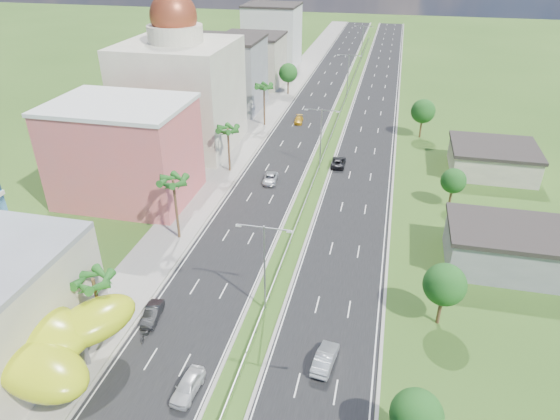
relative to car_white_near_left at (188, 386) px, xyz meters
The scene contains 33 objects.
ground 5.14m from the car_white_near_left, 36.84° to the left, with size 500.00×500.00×0.00m, color #2D5119.
road_left 93.11m from the car_white_near_left, 92.12° to the left, with size 11.00×260.00×0.04m, color black.
road_right 93.76m from the car_white_near_left, 82.92° to the left, with size 11.00×260.00×0.04m, color black.
sidewalk_left 93.94m from the car_white_near_left, 97.92° to the left, with size 7.00×260.00×0.12m, color gray.
median_guardrail 75.14m from the car_white_near_left, 86.90° to the left, with size 0.10×216.06×0.76m.
streetlight_median_b 14.88m from the car_white_near_left, 72.71° to the left, with size 6.04×0.25×11.00m.
streetlight_median_c 53.52m from the car_white_near_left, 85.62° to the left, with size 6.04×0.25×11.00m.
streetlight_median_d 98.30m from the car_white_near_left, 87.63° to the left, with size 6.04×0.25×11.00m.
streetlight_median_e 143.22m from the car_white_near_left, 88.37° to the left, with size 6.04×0.25×11.00m.
lime_canopy 16.50m from the car_white_near_left, behind, with size 18.00×15.00×7.40m.
pink_shophouse 42.96m from the car_white_near_left, 124.34° to the left, with size 20.00×15.00×15.00m, color #DA5D59.
domed_building 63.66m from the car_white_near_left, 112.41° to the left, with size 20.00×20.00×28.70m.
midrise_grey 86.45m from the car_white_near_left, 105.44° to the left, with size 16.00×15.00×16.00m, color gray.
midrise_beige 107.67m from the car_white_near_left, 102.32° to the left, with size 16.00×15.00×13.00m, color #A69D89.
midrise_white 130.34m from the car_white_near_left, 100.16° to the left, with size 16.00×15.00×18.00m, color silver.
shed_near 42.63m from the car_white_near_left, 41.17° to the left, with size 15.00×10.00×5.00m, color gray.
shed_far 67.31m from the car_white_near_left, 59.59° to the left, with size 14.00×12.00×4.40m, color #A69D89.
palm_tree_b 13.96m from the car_white_near_left, 156.22° to the left, with size 3.60×3.60×8.10m.
palm_tree_c 28.58m from the car_white_near_left, 114.55° to the left, with size 3.60×3.60×9.60m.
palm_tree_d 49.84m from the car_white_near_left, 103.39° to the left, with size 3.60×3.60×8.60m.
palm_tree_e 74.31m from the car_white_near_left, 98.90° to the left, with size 3.60×3.60×9.40m.
leafy_tree_lfar 98.82m from the car_white_near_left, 96.66° to the left, with size 4.90×4.90×8.05m.
leafy_tree_ra 20.54m from the car_white_near_left, ahead, with size 4.20×4.20×6.90m.
leafy_tree_rb 27.87m from the car_white_near_left, 33.12° to the left, with size 4.55×4.55×7.47m.
leafy_tree_rc 50.44m from the car_white_near_left, 58.81° to the left, with size 3.85×3.85×6.33m.
leafy_tree_rd 76.45m from the car_white_near_left, 73.19° to the left, with size 4.90×4.90×8.05m.
car_white_near_left is the anchor object (origin of this frame).
car_dark_left 11.56m from the car_white_near_left, 131.54° to the left, with size 1.52×4.36×1.44m, color black.
car_silver_mid_left 45.25m from the car_white_near_left, 94.11° to the left, with size 2.22×4.81×1.34m, color #B2B5BB.
car_yellow_far_left 76.33m from the car_white_near_left, 93.26° to the left, with size 1.81×4.46×1.29m, color #C38E17.
car_silver_right 13.43m from the car_white_near_left, 27.61° to the left, with size 1.72×4.93×1.63m, color #989B9F.
car_dark_far_right 55.08m from the car_white_near_left, 82.43° to the left, with size 2.45×5.32×1.48m, color black.
motorcycle 8.95m from the car_white_near_left, 141.73° to the left, with size 0.55×1.83×1.17m, color black.
Camera 1 is at (11.45, -32.62, 37.49)m, focal length 32.00 mm.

